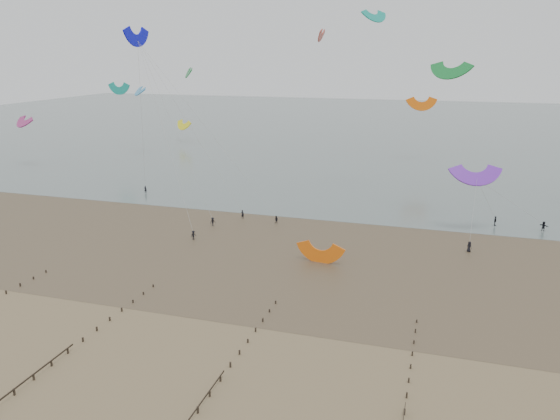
{
  "coord_description": "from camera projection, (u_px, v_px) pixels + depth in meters",
  "views": [
    {
      "loc": [
        23.57,
        -50.22,
        31.49
      ],
      "look_at": [
        -0.29,
        28.0,
        8.0
      ],
      "focal_mm": 35.0,
      "sensor_mm": 36.0,
      "label": 1
    }
  ],
  "objects": [
    {
      "name": "ground",
      "position": [
        210.0,
        344.0,
        61.47
      ],
      "size": [
        500.0,
        500.0,
        0.0
      ],
      "primitive_type": "plane",
      "color": "brown",
      "rests_on": "ground"
    },
    {
      "name": "sea_and_shore",
      "position": [
        270.0,
        243.0,
        94.24
      ],
      "size": [
        500.0,
        665.0,
        0.03
      ],
      "color": "#475654",
      "rests_on": "ground"
    },
    {
      "name": "kitesurfer_lead",
      "position": [
        243.0,
        214.0,
        108.05
      ],
      "size": [
        0.71,
        0.56,
        1.73
      ],
      "primitive_type": "imported",
      "rotation": [
        0.0,
        0.0,
        2.88
      ],
      "color": "black",
      "rests_on": "ground"
    },
    {
      "name": "kitesurfers",
      "position": [
        416.0,
        229.0,
        99.03
      ],
      "size": [
        134.52,
        28.15,
        1.86
      ],
      "color": "black",
      "rests_on": "ground"
    },
    {
      "name": "grounded_kite",
      "position": [
        320.0,
        263.0,
        85.39
      ],
      "size": [
        7.2,
        5.94,
        3.63
      ],
      "primitive_type": null,
      "rotation": [
        1.54,
        0.0,
        -0.13
      ],
      "color": "orange",
      "rests_on": "ground"
    },
    {
      "name": "kites_airborne",
      "position": [
        343.0,
        95.0,
        143.85
      ],
      "size": [
        255.29,
        128.26,
        39.29
      ],
      "color": "#0A0CF0",
      "rests_on": "ground"
    }
  ]
}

